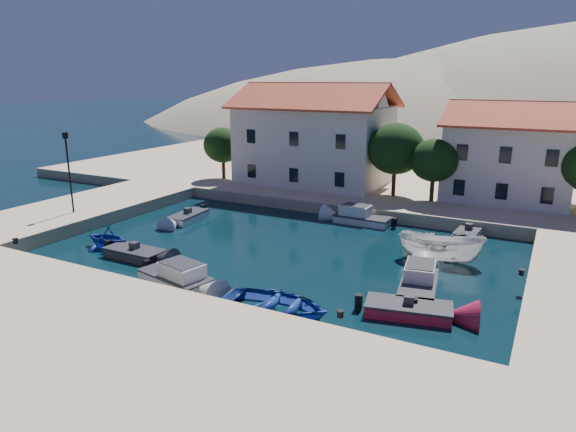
% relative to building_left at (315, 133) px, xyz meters
% --- Properties ---
extents(ground, '(400.00, 400.00, 0.00)m').
position_rel_building_left_xyz_m(ground, '(6.00, -28.00, -5.94)').
color(ground, black).
rests_on(ground, ground).
extents(quay_south, '(52.00, 12.00, 1.00)m').
position_rel_building_left_xyz_m(quay_south, '(6.00, -34.00, -5.44)').
color(quay_south, '#C9AD89').
rests_on(quay_south, ground).
extents(quay_west, '(8.00, 20.00, 1.00)m').
position_rel_building_left_xyz_m(quay_west, '(-13.00, -18.00, -5.44)').
color(quay_west, '#C9AD89').
rests_on(quay_west, ground).
extents(quay_north, '(80.00, 36.00, 1.00)m').
position_rel_building_left_xyz_m(quay_north, '(8.00, 10.00, -5.44)').
color(quay_north, '#C9AD89').
rests_on(quay_north, ground).
extents(hills, '(254.00, 176.00, 99.00)m').
position_rel_building_left_xyz_m(hills, '(26.64, 95.62, -29.34)').
color(hills, '#9A8E68').
rests_on(hills, ground).
extents(building_left, '(14.70, 9.45, 9.70)m').
position_rel_building_left_xyz_m(building_left, '(0.00, 0.00, 0.00)').
color(building_left, beige).
rests_on(building_left, quay_north).
extents(building_mid, '(10.50, 8.40, 8.30)m').
position_rel_building_left_xyz_m(building_mid, '(18.00, 1.00, -0.71)').
color(building_mid, beige).
rests_on(building_mid, quay_north).
extents(trees, '(37.30, 5.30, 6.45)m').
position_rel_building_left_xyz_m(trees, '(10.51, -2.54, -1.10)').
color(trees, '#382314').
rests_on(trees, quay_north).
extents(lamppost, '(0.35, 0.25, 6.22)m').
position_rel_building_left_xyz_m(lamppost, '(-11.50, -20.00, -1.18)').
color(lamppost, black).
rests_on(lamppost, quay_west).
extents(bollards, '(29.36, 9.56, 0.30)m').
position_rel_building_left_xyz_m(bollards, '(8.80, -24.13, -4.79)').
color(bollards, black).
rests_on(bollards, ground).
extents(motorboat_grey_sw, '(4.04, 1.83, 1.25)m').
position_rel_building_left_xyz_m(motorboat_grey_sw, '(-1.68, -23.59, -5.64)').
color(motorboat_grey_sw, '#2F2E33').
rests_on(motorboat_grey_sw, ground).
extents(cabin_cruiser_south, '(4.89, 2.89, 1.60)m').
position_rel_building_left_xyz_m(cabin_cruiser_south, '(3.50, -25.82, -5.46)').
color(cabin_cruiser_south, silver).
rests_on(cabin_cruiser_south, ground).
extents(rowboat_south, '(5.74, 4.28, 1.14)m').
position_rel_building_left_xyz_m(rowboat_south, '(10.19, -26.27, -5.94)').
color(rowboat_south, '#1C399A').
rests_on(rowboat_south, ground).
extents(motorboat_red_se, '(4.45, 2.67, 1.25)m').
position_rel_building_left_xyz_m(motorboat_red_se, '(16.11, -23.56, -5.64)').
color(motorboat_red_se, maroon).
rests_on(motorboat_red_se, ground).
extents(cabin_cruiser_east, '(2.59, 4.87, 1.60)m').
position_rel_building_left_xyz_m(cabin_cruiser_east, '(15.84, -20.54, -5.46)').
color(cabin_cruiser_east, silver).
rests_on(cabin_cruiser_east, ground).
extents(boat_east, '(5.48, 2.48, 2.06)m').
position_rel_building_left_xyz_m(boat_east, '(15.84, -15.04, -5.94)').
color(boat_east, silver).
rests_on(boat_east, ground).
extents(motorboat_white_ne, '(1.78, 3.41, 1.25)m').
position_rel_building_left_xyz_m(motorboat_white_ne, '(16.60, -9.02, -5.64)').
color(motorboat_white_ne, silver).
rests_on(motorboat_white_ne, ground).
extents(rowboat_west, '(3.44, 3.00, 1.75)m').
position_rel_building_left_xyz_m(rowboat_west, '(-4.84, -22.88, -5.94)').
color(rowboat_west, '#1C399A').
rests_on(rowboat_west, ground).
extents(motorboat_white_west, '(1.98, 3.96, 1.25)m').
position_rel_building_left_xyz_m(motorboat_white_west, '(-4.29, -14.91, -5.64)').
color(motorboat_white_west, silver).
rests_on(motorboat_white_west, ground).
extents(cabin_cruiser_north, '(4.50, 2.02, 1.60)m').
position_rel_building_left_xyz_m(cabin_cruiser_north, '(8.52, -9.11, -5.46)').
color(cabin_cruiser_north, silver).
rests_on(cabin_cruiser_north, ground).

